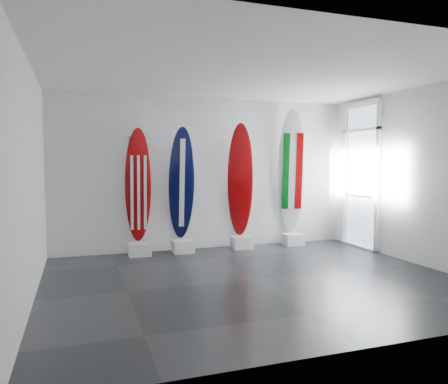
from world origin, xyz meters
name	(u,v)px	position (x,y,z in m)	size (l,w,h in m)	color
floor	(255,280)	(0.00, 0.00, 0.00)	(6.00, 6.00, 0.00)	black
ceiling	(256,73)	(0.00, 0.00, 3.00)	(6.00, 6.00, 0.00)	white
wall_back	(206,174)	(0.00, 2.50, 1.50)	(6.00, 6.00, 0.00)	silver
wall_front	(364,188)	(0.00, -2.50, 1.50)	(6.00, 6.00, 0.00)	silver
wall_left	(30,181)	(-3.00, 0.00, 1.50)	(5.00, 5.00, 0.00)	silver
wall_right	(420,176)	(3.00, 0.00, 1.50)	(5.00, 5.00, 0.00)	silver
display_block_usa	(140,249)	(-1.39, 2.18, 0.12)	(0.40, 0.30, 0.24)	silver
surfboard_usa	(138,186)	(-1.39, 2.28, 1.30)	(0.48, 0.08, 2.13)	#7D0406
display_block_navy	(183,247)	(-0.56, 2.18, 0.12)	(0.40, 0.30, 0.24)	silver
surfboard_navy	(182,184)	(-0.56, 2.28, 1.32)	(0.49, 0.08, 2.19)	black
display_block_swiss	(242,243)	(0.64, 2.18, 0.12)	(0.40, 0.30, 0.24)	silver
surfboard_swiss	(240,180)	(0.64, 2.28, 1.37)	(0.52, 0.08, 2.28)	#7D0406
display_block_italy	(293,239)	(1.79, 2.18, 0.12)	(0.40, 0.30, 0.24)	silver
surfboard_italy	(292,172)	(1.79, 2.28, 1.54)	(0.59, 0.08, 2.60)	silver
wall_outlet	(79,238)	(-2.45, 2.48, 0.35)	(0.09, 0.02, 0.13)	silver
glass_door	(361,177)	(2.97, 1.55, 1.43)	(0.12, 1.16, 2.85)	white
balcony	(412,220)	(4.30, 1.55, 0.50)	(2.80, 2.20, 1.20)	slate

